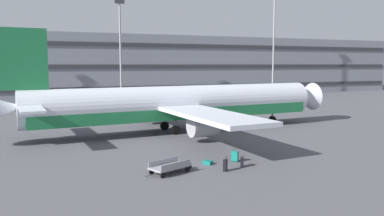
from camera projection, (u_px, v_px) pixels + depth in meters
ground_plane at (206, 132)px, 39.89m from camera, size 600.00×600.00×0.00m
terminal_structure at (115, 66)px, 84.61m from camera, size 142.73×14.53×13.17m
airliner at (177, 105)px, 39.89m from camera, size 37.08×30.00×10.08m
light_mast_left at (120, 42)px, 72.11m from camera, size 1.80×0.50×18.88m
light_mast_center_left at (274, 30)px, 84.21m from camera, size 1.80×0.50×25.22m
suitcase_orange at (242, 162)px, 26.31m from camera, size 0.42×0.51×0.85m
suitcase_silver at (208, 162)px, 27.05m from camera, size 0.74×0.77×0.26m
suitcase_large at (235, 156)px, 27.72m from camera, size 0.49×0.53×0.97m
suitcase_teal at (225, 165)px, 25.26m from camera, size 0.41×0.41×0.99m
backpack_scuffed at (190, 166)px, 25.84m from camera, size 0.40×0.39×0.49m
baggage_cart at (170, 167)px, 24.80m from camera, size 3.31×2.20×0.82m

